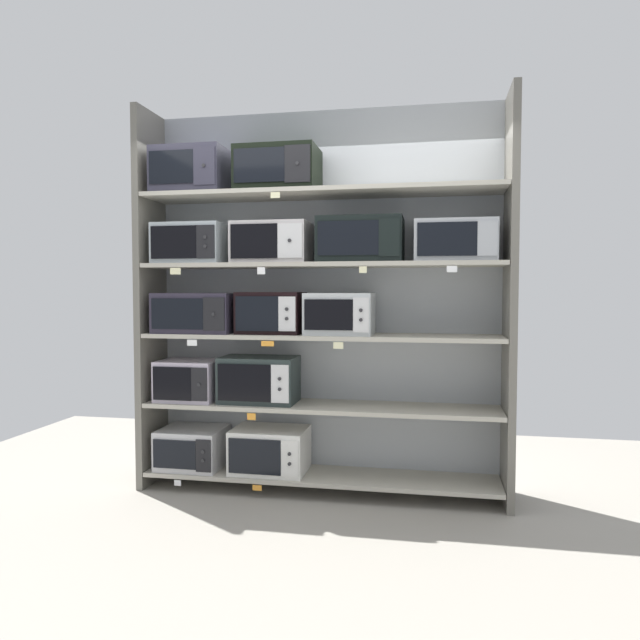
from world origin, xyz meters
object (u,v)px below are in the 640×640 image
(microwave_4, at_px, (198,313))
(microwave_11, at_px, (193,172))
(microwave_2, at_px, (190,380))
(microwave_5, at_px, (271,313))
(microwave_9, at_px, (361,240))
(microwave_6, at_px, (340,314))
(microwave_12, at_px, (278,170))
(microwave_0, at_px, (193,447))
(microwave_8, at_px, (272,243))
(microwave_1, at_px, (270,450))
(microwave_7, at_px, (193,244))
(microwave_3, at_px, (259,380))
(microwave_10, at_px, (455,241))

(microwave_4, bearing_deg, microwave_11, 179.63)
(microwave_2, bearing_deg, microwave_5, -0.01)
(microwave_5, bearing_deg, microwave_11, 179.95)
(microwave_5, height_order, microwave_11, microwave_11)
(microwave_2, height_order, microwave_9, microwave_9)
(microwave_5, bearing_deg, microwave_6, 0.04)
(microwave_4, relative_size, microwave_12, 1.01)
(microwave_12, bearing_deg, microwave_6, 0.01)
(microwave_0, height_order, microwave_9, microwave_9)
(microwave_9, distance_m, microwave_12, 0.78)
(microwave_0, distance_m, microwave_9, 1.97)
(microwave_8, bearing_deg, microwave_2, -180.00)
(microwave_0, distance_m, microwave_2, 0.51)
(microwave_9, bearing_deg, microwave_1, -179.98)
(microwave_1, xyz_separation_m, microwave_11, (-0.57, 0.00, 2.01))
(microwave_5, relative_size, microwave_12, 0.80)
(microwave_4, relative_size, microwave_7, 1.15)
(microwave_0, distance_m, microwave_8, 1.63)
(microwave_3, relative_size, microwave_10, 1.02)
(microwave_1, height_order, microwave_12, microwave_12)
(microwave_0, relative_size, microwave_2, 1.07)
(microwave_12, bearing_deg, microwave_4, -180.00)
(microwave_7, distance_m, microwave_9, 1.24)
(microwave_4, relative_size, microwave_10, 1.07)
(microwave_7, xyz_separation_m, microwave_12, (0.65, 0.00, 0.51))
(microwave_3, height_order, microwave_5, microwave_5)
(microwave_4, xyz_separation_m, microwave_12, (0.61, 0.00, 1.01))
(microwave_10, bearing_deg, microwave_4, 180.00)
(microwave_1, distance_m, microwave_4, 1.13)
(microwave_0, relative_size, microwave_11, 0.90)
(microwave_0, distance_m, microwave_5, 1.18)
(microwave_1, relative_size, microwave_12, 0.94)
(microwave_1, relative_size, microwave_8, 0.99)
(microwave_4, bearing_deg, microwave_5, -0.03)
(microwave_2, xyz_separation_m, microwave_11, (0.04, 0.00, 1.52))
(microwave_1, distance_m, microwave_8, 1.50)
(microwave_8, bearing_deg, microwave_4, 179.98)
(microwave_0, height_order, microwave_5, microwave_5)
(microwave_11, bearing_deg, microwave_10, -0.01)
(microwave_1, distance_m, microwave_3, 0.52)
(microwave_1, xyz_separation_m, microwave_4, (-0.54, 0.00, 0.99))
(microwave_8, distance_m, microwave_11, 0.79)
(microwave_9, bearing_deg, microwave_7, -179.99)
(microwave_5, height_order, microwave_6, microwave_5)
(microwave_9, xyz_separation_m, microwave_11, (-1.23, 0.00, 0.51))
(microwave_0, xyz_separation_m, microwave_5, (0.61, -0.00, 1.01))
(microwave_6, bearing_deg, microwave_10, -0.02)
(microwave_6, distance_m, microwave_7, 1.20)
(microwave_12, bearing_deg, microwave_3, -179.91)
(microwave_6, bearing_deg, microwave_12, -179.99)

